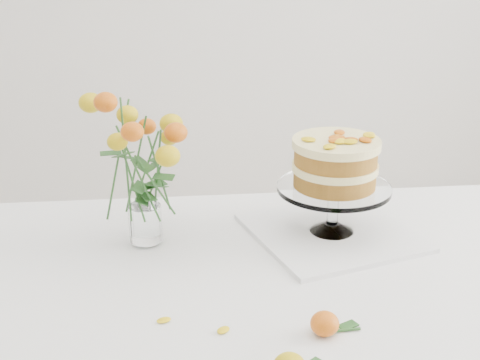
% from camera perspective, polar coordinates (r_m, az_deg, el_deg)
% --- Properties ---
extents(table, '(1.43, 0.93, 0.76)m').
position_cam_1_polar(table, '(1.32, -0.99, -12.28)').
color(table, tan).
rests_on(table, ground).
extents(napkin, '(0.41, 0.41, 0.01)m').
position_cam_1_polar(napkin, '(1.49, 7.81, -4.49)').
color(napkin, silver).
rests_on(napkin, table).
extents(cake_stand, '(0.25, 0.25, 0.22)m').
position_cam_1_polar(cake_stand, '(1.43, 8.11, 1.03)').
color(cake_stand, white).
rests_on(cake_stand, napkin).
extents(rose_vase, '(0.27, 0.27, 0.35)m').
position_cam_1_polar(rose_vase, '(1.38, -8.42, 2.29)').
color(rose_vase, white).
rests_on(rose_vase, table).
extents(loose_rose_far, '(0.09, 0.05, 0.04)m').
position_cam_1_polar(loose_rose_far, '(1.15, 7.26, -12.07)').
color(loose_rose_far, '#BC4F09').
rests_on(loose_rose_far, table).
extents(stray_petal_a, '(0.03, 0.02, 0.00)m').
position_cam_1_polar(stray_petal_a, '(1.19, -6.52, -11.81)').
color(stray_petal_a, yellow).
rests_on(stray_petal_a, table).
extents(stray_petal_b, '(0.03, 0.02, 0.00)m').
position_cam_1_polar(stray_petal_b, '(1.15, -1.44, -12.70)').
color(stray_petal_b, yellow).
rests_on(stray_petal_b, table).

